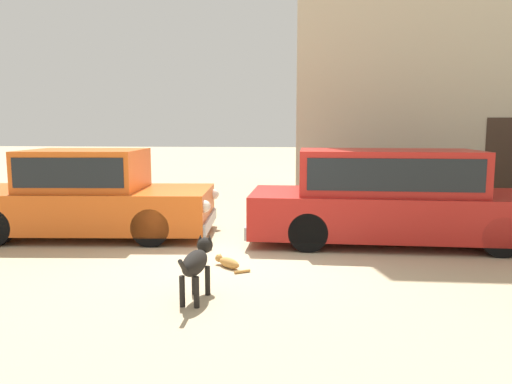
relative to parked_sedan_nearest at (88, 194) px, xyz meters
name	(u,v)px	position (x,y,z in m)	size (l,w,h in m)	color
ground_plane	(244,252)	(2.84, -0.93, -0.74)	(80.00, 80.00, 0.00)	tan
parked_sedan_nearest	(88,194)	(0.00, 0.00, 0.00)	(4.46, 2.07, 1.51)	#D15619
parked_sedan_second	(391,195)	(5.18, -0.11, 0.06)	(4.87, 1.80, 1.53)	#AD1E19
stray_dog_spotted	(197,262)	(2.55, -3.01, -0.32)	(0.28, 1.00, 0.66)	black
stray_cat	(228,262)	(2.72, -1.79, -0.67)	(0.53, 0.50, 0.15)	#B77F3D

